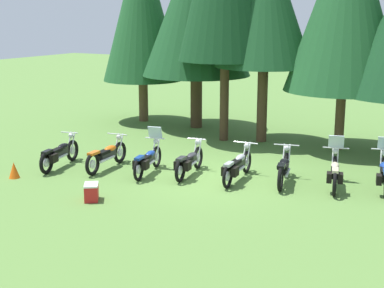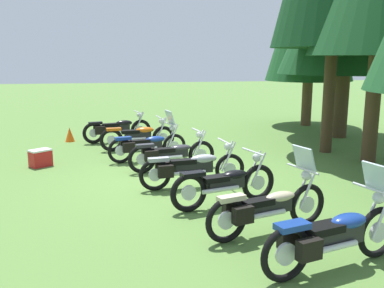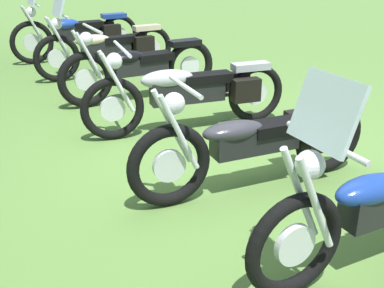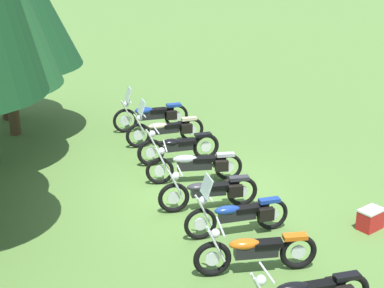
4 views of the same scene
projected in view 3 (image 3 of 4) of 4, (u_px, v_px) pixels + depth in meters
ground_plane at (224, 153)px, 4.88m from camera, size 80.00×80.00×0.00m
motorcycle_3 at (260, 140)px, 4.06m from camera, size 0.74×2.25×1.01m
motorcycle_4 at (191, 91)px, 5.33m from camera, size 0.77×2.39×1.00m
motorcycle_5 at (139, 67)px, 6.38m from camera, size 0.83×2.20×1.02m
motorcycle_6 at (108, 46)px, 7.56m from camera, size 0.94×2.24×1.37m
motorcycle_7 at (78, 32)px, 8.59m from camera, size 0.96×2.29×1.38m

